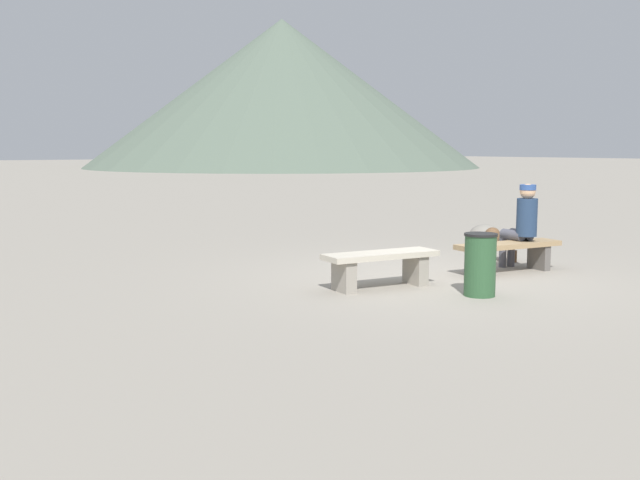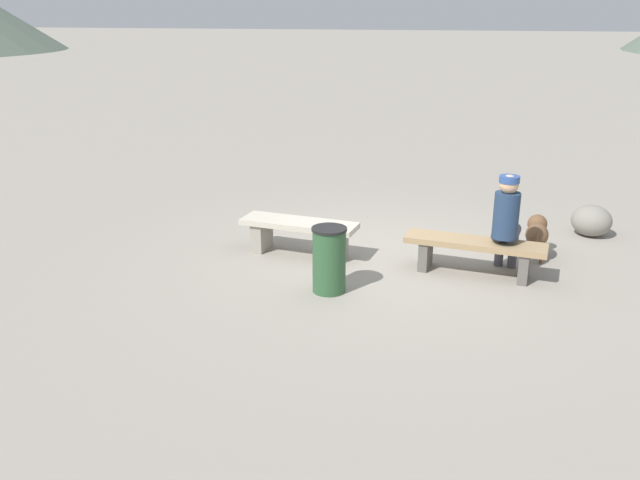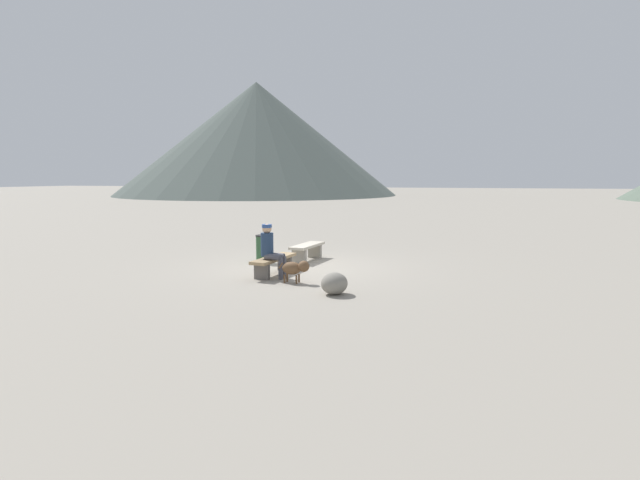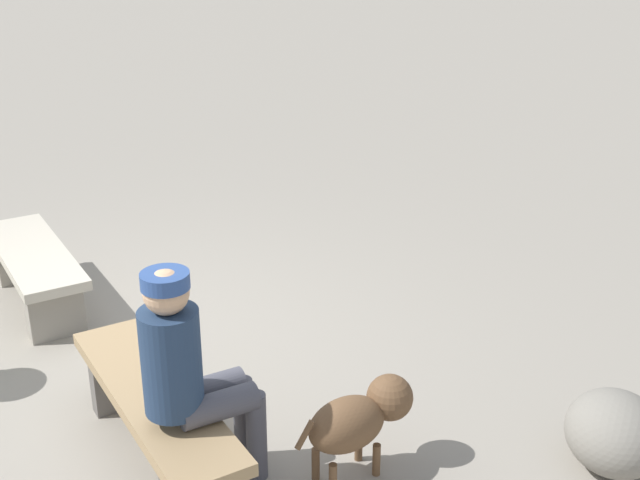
{
  "view_description": "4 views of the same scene",
  "coord_description": "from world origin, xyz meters",
  "views": [
    {
      "loc": [
        -7.04,
        -7.43,
        1.8
      ],
      "look_at": [
        -0.99,
        1.46,
        0.44
      ],
      "focal_mm": 41.23,
      "sensor_mm": 36.0,
      "label": 1
    },
    {
      "loc": [
        1.21,
        -8.1,
        3.07
      ],
      "look_at": [
        -0.69,
        -0.81,
        0.46
      ],
      "focal_mm": 37.31,
      "sensor_mm": 36.0,
      "label": 2
    },
    {
      "loc": [
        12.29,
        4.15,
        2.36
      ],
      "look_at": [
        -0.6,
        0.38,
        0.67
      ],
      "focal_mm": 28.04,
      "sensor_mm": 36.0,
      "label": 3
    },
    {
      "loc": [
        4.63,
        -1.83,
        2.85
      ],
      "look_at": [
        0.72,
        1.14,
        0.83
      ],
      "focal_mm": 45.61,
      "sensor_mm": 36.0,
      "label": 4
    }
  ],
  "objects": [
    {
      "name": "bench_left",
      "position": [
        -1.14,
        -0.16,
        0.32
      ],
      "size": [
        1.58,
        0.62,
        0.46
      ],
      "rotation": [
        0.0,
        0.0,
        -0.11
      ],
      "color": "gray",
      "rests_on": "ground"
    },
    {
      "name": "boulder",
      "position": [
        2.69,
        1.64,
        0.22
      ],
      "size": [
        0.75,
        0.73,
        0.45
      ],
      "primitive_type": "ellipsoid",
      "rotation": [
        0.0,
        0.0,
        2.63
      ],
      "color": "gray",
      "rests_on": "ground"
    },
    {
      "name": "ground",
      "position": [
        0.0,
        0.0,
        -0.03
      ],
      "size": [
        210.0,
        210.0,
        0.06
      ],
      "primitive_type": "cube",
      "color": "gray"
    },
    {
      "name": "distant_peak_1",
      "position": [
        -50.89,
        -23.17,
        7.47
      ],
      "size": [
        37.3,
        37.3,
        14.95
      ],
      "primitive_type": "cone",
      "color": "#4C5651",
      "rests_on": "ground"
    },
    {
      "name": "trash_bin",
      "position": [
        -0.47,
        -1.24,
        0.39
      ],
      "size": [
        0.4,
        0.4,
        0.77
      ],
      "color": "#2D5633",
      "rests_on": "ground"
    },
    {
      "name": "bench_right",
      "position": [
        1.12,
        -0.29,
        0.32
      ],
      "size": [
        1.72,
        0.59,
        0.44
      ],
      "rotation": [
        0.0,
        0.0,
        -0.11
      ],
      "color": "#605B56",
      "rests_on": "ground"
    },
    {
      "name": "seated_person",
      "position": [
        1.46,
        -0.23,
        0.73
      ],
      "size": [
        0.37,
        0.62,
        1.28
      ],
      "rotation": [
        0.0,
        0.0,
        -0.13
      ],
      "color": "navy",
      "rests_on": "ground"
    },
    {
      "name": "dog",
      "position": [
        1.88,
        0.53,
        0.35
      ],
      "size": [
        0.31,
        0.74,
        0.52
      ],
      "rotation": [
        0.0,
        0.0,
        1.53
      ],
      "color": "brown",
      "rests_on": "ground"
    }
  ]
}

